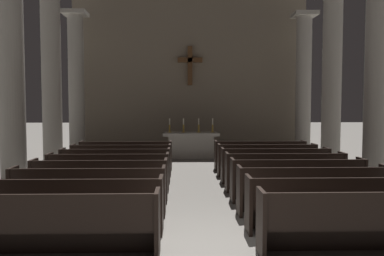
# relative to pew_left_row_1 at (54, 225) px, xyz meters

# --- Properties ---
(ground_plane) EXTENTS (80.00, 80.00, 0.00)m
(ground_plane) POSITION_rel_pew_left_row_1_xyz_m (2.16, 0.04, -0.48)
(ground_plane) COLOR gray
(pew_left_row_1) EXTENTS (2.92, 0.50, 0.95)m
(pew_left_row_1) POSITION_rel_pew_left_row_1_xyz_m (0.00, 0.00, 0.00)
(pew_left_row_1) COLOR black
(pew_left_row_1) RESTS_ON ground
(pew_left_row_2) EXTENTS (2.92, 0.50, 0.95)m
(pew_left_row_2) POSITION_rel_pew_left_row_1_xyz_m (0.00, 1.06, 0.00)
(pew_left_row_2) COLOR black
(pew_left_row_2) RESTS_ON ground
(pew_left_row_3) EXTENTS (2.92, 0.50, 0.95)m
(pew_left_row_3) POSITION_rel_pew_left_row_1_xyz_m (0.00, 2.13, 0.00)
(pew_left_row_3) COLOR black
(pew_left_row_3) RESTS_ON ground
(pew_left_row_4) EXTENTS (2.92, 0.50, 0.95)m
(pew_left_row_4) POSITION_rel_pew_left_row_1_xyz_m (0.00, 3.19, 0.00)
(pew_left_row_4) COLOR black
(pew_left_row_4) RESTS_ON ground
(pew_left_row_5) EXTENTS (2.92, 0.50, 0.95)m
(pew_left_row_5) POSITION_rel_pew_left_row_1_xyz_m (0.00, 4.26, 0.00)
(pew_left_row_5) COLOR black
(pew_left_row_5) RESTS_ON ground
(pew_left_row_6) EXTENTS (2.92, 0.50, 0.95)m
(pew_left_row_6) POSITION_rel_pew_left_row_1_xyz_m (0.00, 5.32, 0.00)
(pew_left_row_6) COLOR black
(pew_left_row_6) RESTS_ON ground
(pew_left_row_7) EXTENTS (2.92, 0.50, 0.95)m
(pew_left_row_7) POSITION_rel_pew_left_row_1_xyz_m (0.00, 6.39, 0.00)
(pew_left_row_7) COLOR black
(pew_left_row_7) RESTS_ON ground
(pew_left_row_8) EXTENTS (2.92, 0.50, 0.95)m
(pew_left_row_8) POSITION_rel_pew_left_row_1_xyz_m (0.00, 7.45, 0.00)
(pew_left_row_8) COLOR black
(pew_left_row_8) RESTS_ON ground
(pew_right_row_1) EXTENTS (2.92, 0.50, 0.95)m
(pew_right_row_1) POSITION_rel_pew_left_row_1_xyz_m (4.33, 0.00, 0.00)
(pew_right_row_1) COLOR black
(pew_right_row_1) RESTS_ON ground
(pew_right_row_2) EXTENTS (2.92, 0.50, 0.95)m
(pew_right_row_2) POSITION_rel_pew_left_row_1_xyz_m (4.33, 1.06, 0.00)
(pew_right_row_2) COLOR black
(pew_right_row_2) RESTS_ON ground
(pew_right_row_3) EXTENTS (2.92, 0.50, 0.95)m
(pew_right_row_3) POSITION_rel_pew_left_row_1_xyz_m (4.33, 2.13, 0.00)
(pew_right_row_3) COLOR black
(pew_right_row_3) RESTS_ON ground
(pew_right_row_4) EXTENTS (2.92, 0.50, 0.95)m
(pew_right_row_4) POSITION_rel_pew_left_row_1_xyz_m (4.33, 3.19, 0.00)
(pew_right_row_4) COLOR black
(pew_right_row_4) RESTS_ON ground
(pew_right_row_5) EXTENTS (2.92, 0.50, 0.95)m
(pew_right_row_5) POSITION_rel_pew_left_row_1_xyz_m (4.33, 4.26, 0.00)
(pew_right_row_5) COLOR black
(pew_right_row_5) RESTS_ON ground
(pew_right_row_6) EXTENTS (2.92, 0.50, 0.95)m
(pew_right_row_6) POSITION_rel_pew_left_row_1_xyz_m (4.33, 5.32, 0.00)
(pew_right_row_6) COLOR black
(pew_right_row_6) RESTS_ON ground
(pew_right_row_7) EXTENTS (2.92, 0.50, 0.95)m
(pew_right_row_7) POSITION_rel_pew_left_row_1_xyz_m (4.33, 6.39, 0.00)
(pew_right_row_7) COLOR black
(pew_right_row_7) RESTS_ON ground
(pew_right_row_8) EXTENTS (2.92, 0.50, 0.95)m
(pew_right_row_8) POSITION_rel_pew_left_row_1_xyz_m (4.33, 7.45, 0.00)
(pew_right_row_8) COLOR black
(pew_right_row_8) RESTS_ON ground
(column_left_second) EXTENTS (0.95, 0.95, 5.86)m
(column_left_second) POSITION_rel_pew_left_row_1_xyz_m (-2.49, 4.77, 2.37)
(column_left_second) COLOR #ADA89E
(column_left_second) RESTS_ON ground
(column_right_second) EXTENTS (0.95, 0.95, 5.86)m
(column_right_second) POSITION_rel_pew_left_row_1_xyz_m (6.81, 4.77, 2.37)
(column_right_second) COLOR #ADA89E
(column_right_second) RESTS_ON ground
(column_left_third) EXTENTS (0.95, 0.95, 5.86)m
(column_left_third) POSITION_rel_pew_left_row_1_xyz_m (-2.49, 7.92, 2.37)
(column_left_third) COLOR #ADA89E
(column_left_third) RESTS_ON ground
(column_right_third) EXTENTS (0.95, 0.95, 5.86)m
(column_right_third) POSITION_rel_pew_left_row_1_xyz_m (6.81, 7.92, 2.37)
(column_right_third) COLOR #ADA89E
(column_right_third) RESTS_ON ground
(column_left_fourth) EXTENTS (0.95, 0.95, 5.86)m
(column_left_fourth) POSITION_rel_pew_left_row_1_xyz_m (-2.49, 11.08, 2.37)
(column_left_fourth) COLOR #ADA89E
(column_left_fourth) RESTS_ON ground
(column_right_fourth) EXTENTS (0.95, 0.95, 5.86)m
(column_right_fourth) POSITION_rel_pew_left_row_1_xyz_m (6.81, 11.08, 2.37)
(column_right_fourth) COLOR #ADA89E
(column_right_fourth) RESTS_ON ground
(altar) EXTENTS (2.20, 0.90, 1.01)m
(altar) POSITION_rel_pew_left_row_1_xyz_m (2.16, 10.40, 0.06)
(altar) COLOR #A8A399
(altar) RESTS_ON ground
(candlestick_outer_left) EXTENTS (0.16, 0.16, 0.55)m
(candlestick_outer_left) POSITION_rel_pew_left_row_1_xyz_m (1.31, 10.40, 0.70)
(candlestick_outer_left) COLOR #B79338
(candlestick_outer_left) RESTS_ON altar
(candlestick_inner_left) EXTENTS (0.16, 0.16, 0.55)m
(candlestick_inner_left) POSITION_rel_pew_left_row_1_xyz_m (1.86, 10.40, 0.70)
(candlestick_inner_left) COLOR #B79338
(candlestick_inner_left) RESTS_ON altar
(candlestick_inner_right) EXTENTS (0.16, 0.16, 0.55)m
(candlestick_inner_right) POSITION_rel_pew_left_row_1_xyz_m (2.46, 10.40, 0.70)
(candlestick_inner_right) COLOR #B79338
(candlestick_inner_right) RESTS_ON altar
(candlestick_outer_right) EXTENTS (0.16, 0.16, 0.55)m
(candlestick_outer_right) POSITION_rel_pew_left_row_1_xyz_m (3.01, 10.40, 0.70)
(candlestick_outer_right) COLOR #B79338
(candlestick_outer_right) RESTS_ON altar
(apse_with_cross) EXTENTS (10.31, 0.45, 6.93)m
(apse_with_cross) POSITION_rel_pew_left_row_1_xyz_m (2.16, 12.65, 2.99)
(apse_with_cross) COLOR gray
(apse_with_cross) RESTS_ON ground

